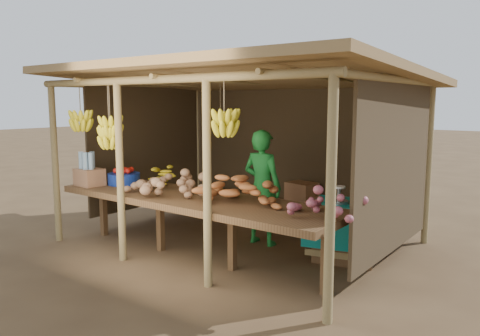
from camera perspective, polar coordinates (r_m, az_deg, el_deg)
The scene contains 13 objects.
ground at distance 6.69m, azimuth -0.00°, elevation -8.94°, with size 60.00×60.00×0.00m, color brown.
stall_structure at distance 6.32m, azimuth -1.21°, elevation 7.54°, with size 4.70×3.50×2.43m.
counter at distance 5.80m, azimuth -5.66°, elevation -4.10°, with size 3.90×1.05×0.80m.
potato_heap at distance 5.86m, azimuth -8.56°, elevation -1.54°, with size 1.14×0.69×0.37m, color #946D4C, non-canonical shape.
sweet_potato_heap at distance 5.38m, azimuth -0.26°, elevation -2.38°, with size 1.10×0.66×0.36m, color #B3632E, non-canonical shape.
onion_heap at distance 4.72m, azimuth 11.03°, elevation -4.00°, with size 0.92×0.55×0.36m, color #A5505C, non-canonical shape.
banana_pile at distance 6.74m, azimuth -9.54°, elevation -0.44°, with size 0.53×0.32×0.34m, color yellow, non-canonical shape.
tomato_basin at distance 6.82m, azimuth -13.96°, elevation -1.12°, with size 0.45×0.45×0.24m.
bottle_box at distance 6.83m, azimuth -17.90°, elevation -0.54°, with size 0.39×0.32×0.47m.
vendor at distance 6.42m, azimuth 2.73°, elevation -2.38°, with size 0.58×0.38×1.59m, color #1C7E2C.
tarp_crate at distance 6.01m, azimuth 12.73°, elevation -7.24°, with size 0.95×0.87×0.95m.
carton_stack at distance 7.50m, azimuth 6.46°, elevation -4.70°, with size 0.96×0.41×0.69m.
burlap_sacks at distance 8.24m, azimuth -1.43°, elevation -3.99°, with size 0.77×0.41×0.55m.
Camera 1 is at (3.84, -5.12, 1.95)m, focal length 35.00 mm.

